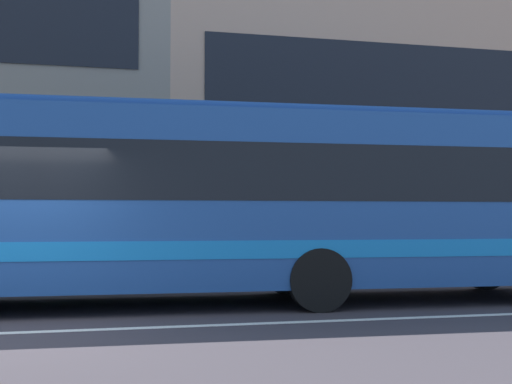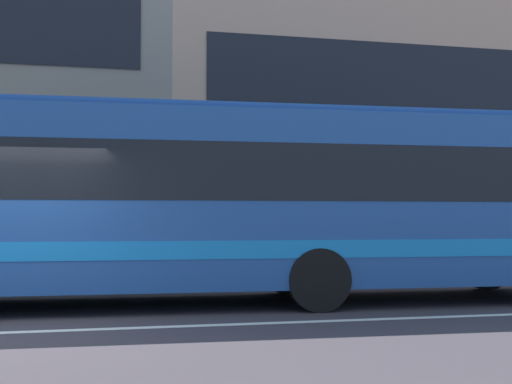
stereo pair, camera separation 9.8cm
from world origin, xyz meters
The scene contains 4 objects.
ground_plane centered at (0.00, 0.00, 0.00)m, with size 160.00×160.00×0.00m, color #3C353A.
lane_centre_line centered at (0.00, 0.00, 0.00)m, with size 60.00×0.16×0.01m, color silver.
apartment_block_right centered at (14.35, 13.43, 4.83)m, with size 23.22×10.56×9.66m.
transit_bus centered at (3.82, 2.05, 1.82)m, with size 11.99×2.96×3.30m.
Camera 1 is at (1.44, -8.48, 1.48)m, focal length 43.52 mm.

